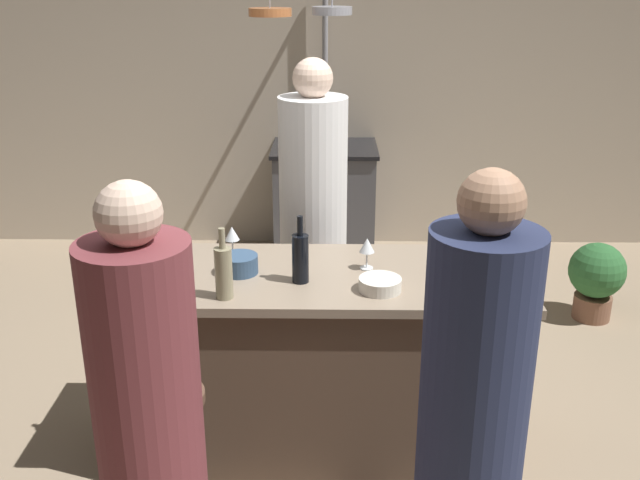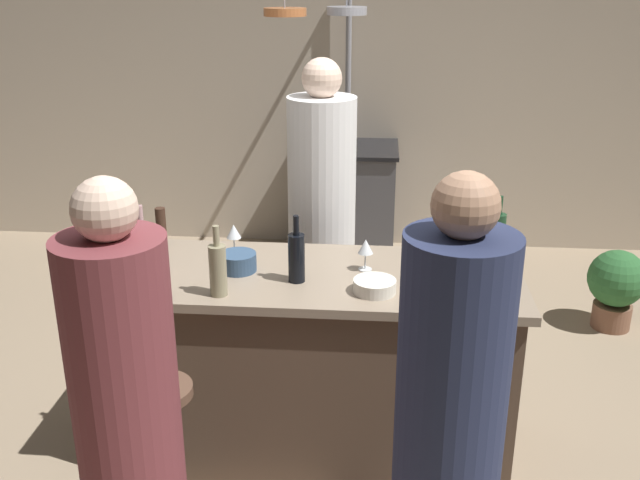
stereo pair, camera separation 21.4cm
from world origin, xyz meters
name	(u,v)px [view 2 (the right image)]	position (x,y,z in m)	size (l,w,h in m)	color
ground_plane	(317,443)	(0.00, 0.00, 0.00)	(9.00, 9.00, 0.00)	gray
back_wall	(349,84)	(0.00, 2.85, 1.30)	(6.40, 0.16, 2.60)	#BCAD99
kitchen_island	(317,362)	(0.00, 0.00, 0.45)	(1.80, 0.72, 0.90)	brown
stove_range	(345,202)	(0.00, 2.45, 0.45)	(0.80, 0.64, 0.89)	#47474C
chef	(322,230)	(-0.05, 0.81, 0.81)	(0.37, 0.37, 1.74)	white
bar_stool_right	(454,470)	(0.58, -0.62, 0.38)	(0.28, 0.28, 0.68)	#4C4C51
guest_right	(448,439)	(0.50, -0.96, 0.76)	(0.35, 0.35, 1.64)	#262D4C
bar_stool_left	(164,454)	(-0.55, -0.62, 0.38)	(0.28, 0.28, 0.68)	#4C4C51
guest_left	(130,434)	(-0.52, -1.00, 0.75)	(0.34, 0.34, 1.61)	brown
overhead_pot_rack	(334,51)	(-0.06, 1.95, 1.65)	(0.59, 1.55, 2.17)	gray
potted_plant	(616,284)	(1.77, 1.37, 0.30)	(0.36, 0.36, 0.52)	brown
pepper_mill	(161,229)	(-0.76, 0.22, 1.01)	(0.05, 0.05, 0.21)	#382319
wine_bottle_green	(497,235)	(0.80, 0.23, 1.02)	(0.07, 0.07, 0.30)	#193D23
wine_bottle_rose	(143,249)	(-0.74, -0.10, 1.03)	(0.07, 0.07, 0.32)	#B78C8E
wine_bottle_white	(218,269)	(-0.38, -0.26, 1.02)	(0.07, 0.07, 0.30)	gray
wine_bottle_dark	(296,257)	(-0.08, -0.09, 1.01)	(0.07, 0.07, 0.30)	black
wine_glass_by_chef	(234,233)	(-0.41, 0.20, 1.01)	(0.07, 0.07, 0.15)	silver
wine_glass_near_left_guest	(366,248)	(0.21, 0.05, 1.01)	(0.07, 0.07, 0.15)	silver
mixing_bowl_blue	(238,262)	(-0.35, 0.00, 0.94)	(0.16, 0.16, 0.08)	#334C6B
mixing_bowl_ceramic	(375,286)	(0.25, -0.18, 0.93)	(0.18, 0.18, 0.06)	silver
mixing_bowl_wooden	(453,279)	(0.58, -0.09, 0.93)	(0.17, 0.17, 0.07)	brown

